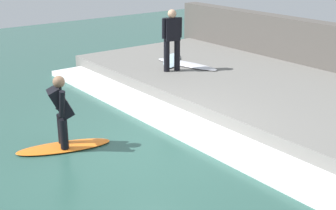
{
  "coord_description": "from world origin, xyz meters",
  "views": [
    {
      "loc": [
        -4.35,
        -6.51,
        3.58
      ],
      "look_at": [
        0.64,
        0.0,
        0.7
      ],
      "focal_mm": 50.0,
      "sensor_mm": 36.0,
      "label": 1
    }
  ],
  "objects_px": {
    "surfer_riding": "(61,108)",
    "surfboard_waiting_near": "(186,64)",
    "surfboard_riding": "(64,147)",
    "surfer_waiting_near": "(172,37)",
    "surfboard_spare": "(172,60)"
  },
  "relations": [
    {
      "from": "surfer_riding",
      "to": "surfboard_spare",
      "type": "bearing_deg",
      "value": 30.67
    },
    {
      "from": "surfboard_riding",
      "to": "surfboard_waiting_near",
      "type": "relative_size",
      "value": 0.87
    },
    {
      "from": "surfboard_riding",
      "to": "surfer_waiting_near",
      "type": "height_order",
      "value": "surfer_waiting_near"
    },
    {
      "from": "surfboard_waiting_near",
      "to": "surfer_riding",
      "type": "bearing_deg",
      "value": -155.29
    },
    {
      "from": "surfer_riding",
      "to": "surfboard_waiting_near",
      "type": "height_order",
      "value": "surfer_riding"
    },
    {
      "from": "surfer_riding",
      "to": "surfboard_riding",
      "type": "bearing_deg",
      "value": 0.0
    },
    {
      "from": "surfboard_riding",
      "to": "surfer_waiting_near",
      "type": "xyz_separation_m",
      "value": [
        4.02,
        1.94,
        1.25
      ]
    },
    {
      "from": "surfer_riding",
      "to": "surfer_waiting_near",
      "type": "bearing_deg",
      "value": 25.83
    },
    {
      "from": "surfboard_riding",
      "to": "surfer_riding",
      "type": "relative_size",
      "value": 1.36
    },
    {
      "from": "surfboard_riding",
      "to": "surfboard_spare",
      "type": "bearing_deg",
      "value": 30.67
    },
    {
      "from": "surfboard_riding",
      "to": "surfboard_spare",
      "type": "relative_size",
      "value": 1.12
    },
    {
      "from": "surfboard_riding",
      "to": "surfer_waiting_near",
      "type": "distance_m",
      "value": 4.63
    },
    {
      "from": "surfboard_riding",
      "to": "surfer_riding",
      "type": "bearing_deg",
      "value": 0.0
    },
    {
      "from": "surfer_riding",
      "to": "surfboard_waiting_near",
      "type": "distance_m",
      "value": 5.17
    },
    {
      "from": "surfboard_waiting_near",
      "to": "surfboard_riding",
      "type": "bearing_deg",
      "value": -155.29
    }
  ]
}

